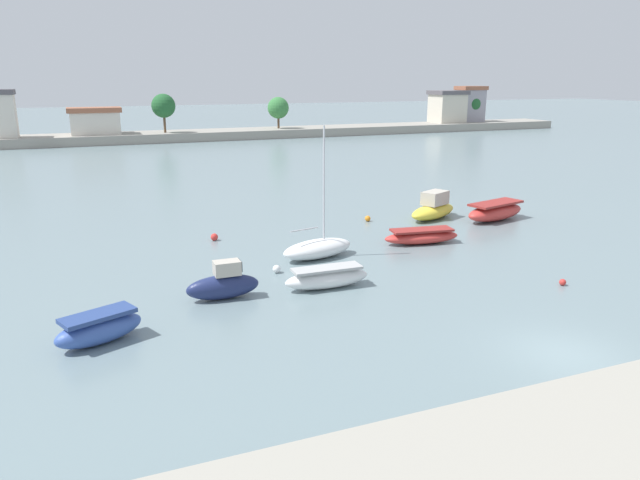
{
  "coord_description": "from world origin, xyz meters",
  "views": [
    {
      "loc": [
        -15.18,
        -14.36,
        9.46
      ],
      "look_at": [
        -3.15,
        15.31,
        0.63
      ],
      "focal_mm": 33.25,
      "sensor_mm": 36.0,
      "label": 1
    }
  ],
  "objects_px": {
    "moored_boat_4": "(421,236)",
    "mooring_buoy_3": "(277,269)",
    "mooring_buoy_0": "(214,237)",
    "moored_boat_6": "(495,211)",
    "moored_boat_0": "(99,329)",
    "mooring_buoy_1": "(563,282)",
    "mooring_buoy_2": "(368,219)",
    "moored_boat_3": "(318,248)",
    "moored_boat_5": "(433,209)",
    "moored_boat_2": "(327,278)",
    "moored_boat_1": "(224,284)"
  },
  "relations": [
    {
      "from": "moored_boat_2",
      "to": "mooring_buoy_2",
      "type": "bearing_deg",
      "value": 56.75
    },
    {
      "from": "moored_boat_0",
      "to": "mooring_buoy_0",
      "type": "relative_size",
      "value": 8.03
    },
    {
      "from": "moored_boat_4",
      "to": "mooring_buoy_1",
      "type": "xyz_separation_m",
      "value": [
        2.3,
        -8.81,
        -0.26
      ]
    },
    {
      "from": "moored_boat_3",
      "to": "moored_boat_5",
      "type": "distance_m",
      "value": 12.22
    },
    {
      "from": "moored_boat_2",
      "to": "moored_boat_5",
      "type": "bearing_deg",
      "value": 41.08
    },
    {
      "from": "mooring_buoy_3",
      "to": "moored_boat_3",
      "type": "bearing_deg",
      "value": 29.5
    },
    {
      "from": "moored_boat_2",
      "to": "moored_boat_1",
      "type": "bearing_deg",
      "value": 176.23
    },
    {
      "from": "moored_boat_2",
      "to": "mooring_buoy_1",
      "type": "relative_size",
      "value": 12.9
    },
    {
      "from": "moored_boat_3",
      "to": "mooring_buoy_1",
      "type": "xyz_separation_m",
      "value": [
        9.02,
        -8.44,
        -0.37
      ]
    },
    {
      "from": "moored_boat_3",
      "to": "mooring_buoy_2",
      "type": "height_order",
      "value": "moored_boat_3"
    },
    {
      "from": "moored_boat_6",
      "to": "mooring_buoy_2",
      "type": "xyz_separation_m",
      "value": [
        -8.25,
        2.93,
        -0.41
      ]
    },
    {
      "from": "moored_boat_3",
      "to": "mooring_buoy_1",
      "type": "distance_m",
      "value": 12.36
    },
    {
      "from": "moored_boat_1",
      "to": "moored_boat_3",
      "type": "distance_m",
      "value": 7.39
    },
    {
      "from": "moored_boat_4",
      "to": "mooring_buoy_0",
      "type": "height_order",
      "value": "moored_boat_4"
    },
    {
      "from": "moored_boat_5",
      "to": "moored_boat_6",
      "type": "height_order",
      "value": "moored_boat_5"
    },
    {
      "from": "mooring_buoy_1",
      "to": "moored_boat_5",
      "type": "bearing_deg",
      "value": 82.54
    },
    {
      "from": "moored_boat_2",
      "to": "moored_boat_5",
      "type": "relative_size",
      "value": 0.84
    },
    {
      "from": "moored_boat_0",
      "to": "moored_boat_3",
      "type": "xyz_separation_m",
      "value": [
        11.4,
        6.86,
        -0.02
      ]
    },
    {
      "from": "moored_boat_1",
      "to": "moored_boat_5",
      "type": "height_order",
      "value": "moored_boat_5"
    },
    {
      "from": "moored_boat_0",
      "to": "mooring_buoy_3",
      "type": "height_order",
      "value": "moored_boat_0"
    },
    {
      "from": "mooring_buoy_1",
      "to": "mooring_buoy_2",
      "type": "bearing_deg",
      "value": 100.41
    },
    {
      "from": "moored_boat_5",
      "to": "moored_boat_1",
      "type": "bearing_deg",
      "value": -175.45
    },
    {
      "from": "moored_boat_2",
      "to": "mooring_buoy_2",
      "type": "relative_size",
      "value": 10.47
    },
    {
      "from": "moored_boat_0",
      "to": "moored_boat_6",
      "type": "bearing_deg",
      "value": -0.53
    },
    {
      "from": "mooring_buoy_1",
      "to": "mooring_buoy_3",
      "type": "distance_m",
      "value": 13.7
    },
    {
      "from": "mooring_buoy_3",
      "to": "mooring_buoy_2",
      "type": "bearing_deg",
      "value": 41.68
    },
    {
      "from": "moored_boat_3",
      "to": "mooring_buoy_2",
      "type": "xyz_separation_m",
      "value": [
        6.27,
        6.51,
        -0.34
      ]
    },
    {
      "from": "mooring_buoy_3",
      "to": "moored_boat_1",
      "type": "bearing_deg",
      "value": -142.34
    },
    {
      "from": "moored_boat_1",
      "to": "mooring_buoy_3",
      "type": "height_order",
      "value": "moored_boat_1"
    },
    {
      "from": "moored_boat_4",
      "to": "mooring_buoy_3",
      "type": "bearing_deg",
      "value": -159.91
    },
    {
      "from": "moored_boat_0",
      "to": "mooring_buoy_3",
      "type": "distance_m",
      "value": 10.02
    },
    {
      "from": "moored_boat_6",
      "to": "moored_boat_0",
      "type": "bearing_deg",
      "value": -172.13
    },
    {
      "from": "moored_boat_1",
      "to": "mooring_buoy_1",
      "type": "relative_size",
      "value": 10.23
    },
    {
      "from": "mooring_buoy_3",
      "to": "moored_boat_4",
      "type": "bearing_deg",
      "value": 11.72
    },
    {
      "from": "mooring_buoy_0",
      "to": "mooring_buoy_3",
      "type": "distance_m",
      "value": 7.35
    },
    {
      "from": "mooring_buoy_0",
      "to": "moored_boat_4",
      "type": "bearing_deg",
      "value": -24.91
    },
    {
      "from": "moored_boat_6",
      "to": "mooring_buoy_2",
      "type": "relative_size",
      "value": 13.78
    },
    {
      "from": "moored_boat_4",
      "to": "mooring_buoy_0",
      "type": "relative_size",
      "value": 10.76
    },
    {
      "from": "moored_boat_5",
      "to": "mooring_buoy_1",
      "type": "relative_size",
      "value": 15.29
    },
    {
      "from": "moored_boat_0",
      "to": "moored_boat_5",
      "type": "relative_size",
      "value": 0.72
    },
    {
      "from": "moored_boat_1",
      "to": "mooring_buoy_3",
      "type": "xyz_separation_m",
      "value": [
        3.26,
        2.51,
        -0.46
      ]
    },
    {
      "from": "moored_boat_3",
      "to": "moored_boat_5",
      "type": "xyz_separation_m",
      "value": [
        10.86,
        5.6,
        0.16
      ]
    },
    {
      "from": "moored_boat_6",
      "to": "moored_boat_2",
      "type": "bearing_deg",
      "value": -166.94
    },
    {
      "from": "moored_boat_2",
      "to": "moored_boat_5",
      "type": "height_order",
      "value": "moored_boat_5"
    },
    {
      "from": "moored_boat_4",
      "to": "moored_boat_1",
      "type": "bearing_deg",
      "value": -152.32
    },
    {
      "from": "moored_boat_2",
      "to": "mooring_buoy_3",
      "type": "distance_m",
      "value": 3.31
    },
    {
      "from": "moored_boat_3",
      "to": "moored_boat_4",
      "type": "relative_size",
      "value": 1.5
    },
    {
      "from": "moored_boat_3",
      "to": "mooring_buoy_0",
      "type": "xyz_separation_m",
      "value": [
        -4.44,
        5.56,
        -0.31
      ]
    },
    {
      "from": "mooring_buoy_3",
      "to": "moored_boat_5",
      "type": "bearing_deg",
      "value": 27.75
    },
    {
      "from": "moored_boat_6",
      "to": "mooring_buoy_2",
      "type": "height_order",
      "value": "moored_boat_6"
    }
  ]
}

